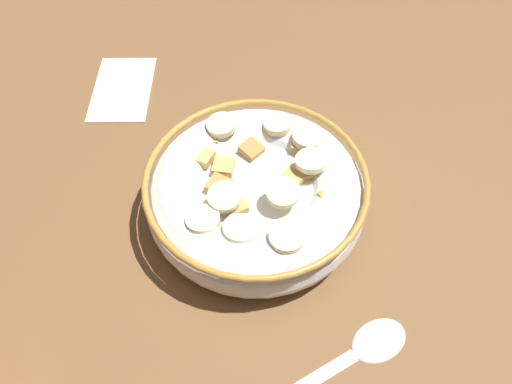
% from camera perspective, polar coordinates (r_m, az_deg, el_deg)
% --- Properties ---
extents(ground_plane, '(1.30, 1.30, 0.02)m').
position_cam_1_polar(ground_plane, '(0.47, -0.00, -2.91)').
color(ground_plane, brown).
extents(cereal_bowl, '(0.20, 0.20, 0.06)m').
position_cam_1_polar(cereal_bowl, '(0.44, 0.01, -0.06)').
color(cereal_bowl, white).
rests_on(cereal_bowl, ground_plane).
extents(spoon, '(0.07, 0.14, 0.01)m').
position_cam_1_polar(spoon, '(0.41, 12.79, -17.52)').
color(spoon, silver).
rests_on(spoon, ground_plane).
extents(folded_napkin, '(0.12, 0.08, 0.00)m').
position_cam_1_polar(folded_napkin, '(0.59, -15.51, 11.74)').
color(folded_napkin, white).
rests_on(folded_napkin, ground_plane).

